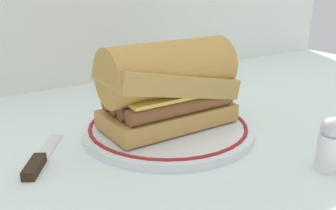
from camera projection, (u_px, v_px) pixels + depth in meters
The scene contains 6 objects.
ground_plane at pixel (191, 136), 0.58m from camera, with size 1.50×1.50×0.00m, color silver.
plate at pixel (168, 128), 0.59m from camera, with size 0.27×0.27×0.01m.
sausage_sandwich at pixel (168, 84), 0.57m from camera, with size 0.20×0.10×0.13m.
drinking_glass at pixel (182, 70), 0.78m from camera, with size 0.06×0.06×0.11m.
salt_shaker at pixel (330, 145), 0.47m from camera, with size 0.03×0.03×0.07m.
butter_knife at pixel (41, 158), 0.50m from camera, with size 0.09×0.13×0.01m.
Camera 1 is at (-0.32, -0.43, 0.23)m, focal length 40.63 mm.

